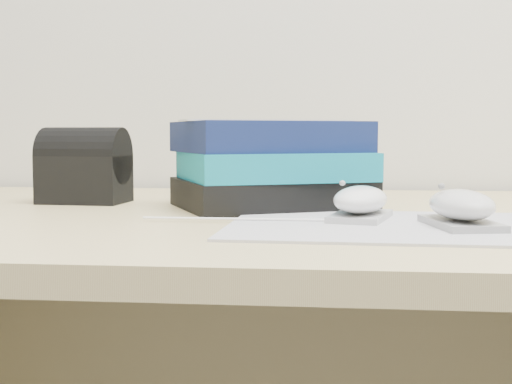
# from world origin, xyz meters

# --- Properties ---
(desk) EXTENTS (1.60, 0.80, 0.73)m
(desk) POSITION_xyz_m (0.00, 1.64, 0.50)
(desk) COLOR tan
(desk) RESTS_ON ground
(mousepad) EXTENTS (0.37, 0.30, 0.00)m
(mousepad) POSITION_xyz_m (0.06, 1.45, 0.73)
(mousepad) COLOR #97959D
(mousepad) RESTS_ON desk
(mouse_rear) EXTENTS (0.09, 0.12, 0.05)m
(mouse_rear) POSITION_xyz_m (0.03, 1.49, 0.75)
(mouse_rear) COLOR #ADADB0
(mouse_rear) RESTS_ON mousepad
(mouse_front) EXTENTS (0.08, 0.13, 0.05)m
(mouse_front) POSITION_xyz_m (0.14, 1.43, 0.75)
(mouse_front) COLOR gray
(mouse_front) RESTS_ON mousepad
(usb_cable) EXTENTS (0.22, 0.00, 0.00)m
(usb_cable) POSITION_xyz_m (-0.12, 1.46, 0.73)
(usb_cable) COLOR white
(usb_cable) RESTS_ON mousepad
(book_stack) EXTENTS (0.31, 0.29, 0.13)m
(book_stack) POSITION_xyz_m (-0.09, 1.64, 0.79)
(book_stack) COLOR black
(book_stack) RESTS_ON desk
(pouch) EXTENTS (0.13, 0.10, 0.12)m
(pouch) POSITION_xyz_m (-0.39, 1.68, 0.79)
(pouch) COLOR black
(pouch) RESTS_ON desk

